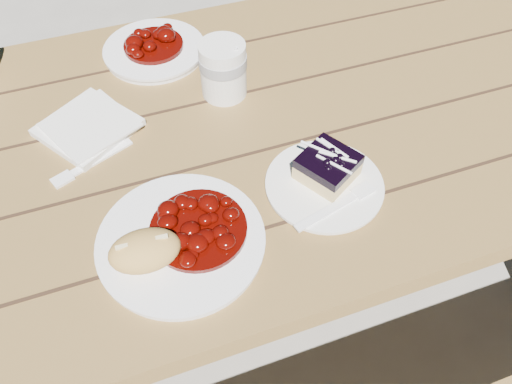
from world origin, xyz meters
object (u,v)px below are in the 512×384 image
object	(u,v)px
picnic_table	(219,184)
dessert_plate	(324,186)
second_plate	(155,51)
blueberry_cake	(328,167)
bread_roll	(145,251)
main_plate	(181,242)
coffee_cup	(223,70)

from	to	relation	value
picnic_table	dessert_plate	xyz separation A→B (m)	(0.14, -0.19, 0.17)
picnic_table	second_plate	bearing A→B (deg)	101.41
picnic_table	blueberry_cake	world-z (taller)	blueberry_cake
dessert_plate	second_plate	size ratio (longest dim) A/B	0.92
bread_roll	dessert_plate	xyz separation A→B (m)	(0.31, 0.05, -0.04)
main_plate	coffee_cup	xyz separation A→B (m)	(0.17, 0.32, 0.05)
dessert_plate	coffee_cup	bearing A→B (deg)	106.47
second_plate	bread_roll	bearing A→B (deg)	-103.30
blueberry_cake	coffee_cup	size ratio (longest dim) A/B	1.04
coffee_cup	second_plate	size ratio (longest dim) A/B	0.53
second_plate	main_plate	bearing A→B (deg)	-97.63
bread_roll	blueberry_cake	world-z (taller)	bread_roll
coffee_cup	bread_roll	bearing A→B (deg)	-123.39
picnic_table	main_plate	size ratio (longest dim) A/B	7.87
coffee_cup	picnic_table	bearing A→B (deg)	-117.88
picnic_table	coffee_cup	size ratio (longest dim) A/B	18.05
main_plate	picnic_table	bearing A→B (deg)	62.14
bread_roll	main_plate	bearing A→B (deg)	19.98
picnic_table	coffee_cup	distance (m)	0.24
dessert_plate	bread_roll	bearing A→B (deg)	-170.75
main_plate	bread_roll	xyz separation A→B (m)	(-0.05, -0.02, 0.04)
main_plate	bread_roll	size ratio (longest dim) A/B	2.41
coffee_cup	second_plate	bearing A→B (deg)	121.46
picnic_table	coffee_cup	bearing A→B (deg)	62.12
dessert_plate	second_plate	world-z (taller)	second_plate
main_plate	coffee_cup	world-z (taller)	coffee_cup
coffee_cup	dessert_plate	bearing A→B (deg)	-73.53
picnic_table	dessert_plate	size ratio (longest dim) A/B	10.32
picnic_table	second_plate	world-z (taller)	second_plate
blueberry_cake	second_plate	distance (m)	0.49
second_plate	blueberry_cake	bearing A→B (deg)	-65.84
bread_roll	blueberry_cake	size ratio (longest dim) A/B	0.91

